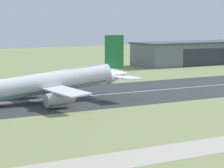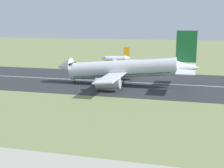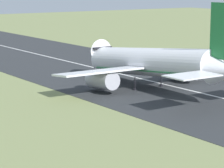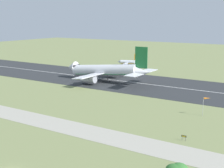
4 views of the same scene
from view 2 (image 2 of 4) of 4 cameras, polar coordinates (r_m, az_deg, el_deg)
The scene contains 2 objects.
airplane_landing at distance 113.36m, azimuth 2.07°, elevation 2.69°, with size 53.35×45.47×20.01m.
airplane_parked_west at distance 171.53m, azimuth 0.63°, elevation 4.64°, with size 17.22×21.89×9.07m.
Camera 2 is at (-13.72, -12.68, 23.23)m, focal length 50.00 mm.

